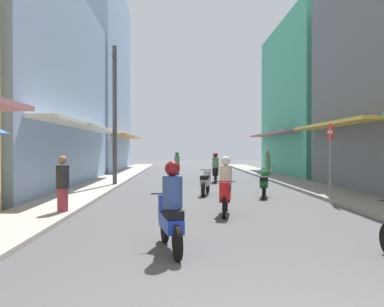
# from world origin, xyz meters

# --- Properties ---
(ground_plane) EXTENTS (85.56, 85.56, 0.00)m
(ground_plane) POSITION_xyz_m (0.00, 15.44, 0.00)
(ground_plane) COLOR #4C4C4F
(sidewalk_left) EXTENTS (1.93, 46.89, 0.12)m
(sidewalk_left) POSITION_xyz_m (-4.85, 15.44, 0.06)
(sidewalk_left) COLOR #ADA89E
(sidewalk_left) RESTS_ON ground
(sidewalk_right) EXTENTS (1.93, 46.89, 0.12)m
(sidewalk_right) POSITION_xyz_m (4.85, 15.44, 0.06)
(sidewalk_right) COLOR gray
(sidewalk_right) RESTS_ON ground
(building_left_mid) EXTENTS (7.05, 13.95, 9.25)m
(building_left_mid) POSITION_xyz_m (-8.80, 15.10, 4.62)
(building_left_mid) COLOR #8CA5CC
(building_left_mid) RESTS_ON ground
(building_left_far) EXTENTS (7.05, 11.90, 14.93)m
(building_left_far) POSITION_xyz_m (-8.81, 29.01, 7.46)
(building_left_far) COLOR #8CA5CC
(building_left_far) RESTS_ON ground
(building_right_far) EXTENTS (7.05, 11.66, 10.42)m
(building_right_far) POSITION_xyz_m (8.80, 23.77, 5.20)
(building_right_far) COLOR #4CB28C
(building_right_far) RESTS_ON ground
(motorbike_blue) EXTENTS (0.62, 1.79, 1.58)m
(motorbike_blue) POSITION_xyz_m (-1.24, 3.62, 0.70)
(motorbike_blue) COLOR black
(motorbike_blue) RESTS_ON ground
(motorbike_silver) EXTENTS (0.63, 1.79, 0.96)m
(motorbike_silver) POSITION_xyz_m (-0.06, 11.97, 0.50)
(motorbike_silver) COLOR black
(motorbike_silver) RESTS_ON ground
(motorbike_black) EXTENTS (0.56, 1.80, 1.58)m
(motorbike_black) POSITION_xyz_m (0.84, 17.64, 0.70)
(motorbike_black) COLOR black
(motorbike_black) RESTS_ON ground
(motorbike_red) EXTENTS (0.58, 1.80, 1.58)m
(motorbike_red) POSITION_xyz_m (0.17, 7.41, 0.70)
(motorbike_red) COLOR black
(motorbike_red) RESTS_ON ground
(motorbike_green) EXTENTS (0.67, 1.77, 0.96)m
(motorbike_green) POSITION_xyz_m (2.05, 11.21, 0.50)
(motorbike_green) COLOR black
(motorbike_green) RESTS_ON ground
(motorbike_orange) EXTENTS (0.55, 1.80, 1.58)m
(motorbike_orange) POSITION_xyz_m (-1.26, 22.64, 0.70)
(motorbike_orange) COLOR black
(motorbike_orange) RESTS_ON ground
(pedestrian_midway) EXTENTS (0.34, 0.34, 1.69)m
(pedestrian_midway) POSITION_xyz_m (4.58, 21.83, 0.84)
(pedestrian_midway) COLOR #598C59
(pedestrian_midway) RESTS_ON ground
(pedestrian_far) EXTENTS (0.34, 0.34, 1.60)m
(pedestrian_far) POSITION_xyz_m (-4.19, 7.32, 0.80)
(pedestrian_far) COLOR #99333F
(pedestrian_far) RESTS_ON ground
(utility_pole) EXTENTS (0.20, 1.20, 6.63)m
(utility_pole) POSITION_xyz_m (-4.13, 15.46, 3.39)
(utility_pole) COLOR #4C4C4F
(utility_pole) RESTS_ON ground
(street_sign_no_entry) EXTENTS (0.07, 0.60, 2.65)m
(street_sign_no_entry) POSITION_xyz_m (4.03, 9.96, 1.72)
(street_sign_no_entry) COLOR gray
(street_sign_no_entry) RESTS_ON ground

